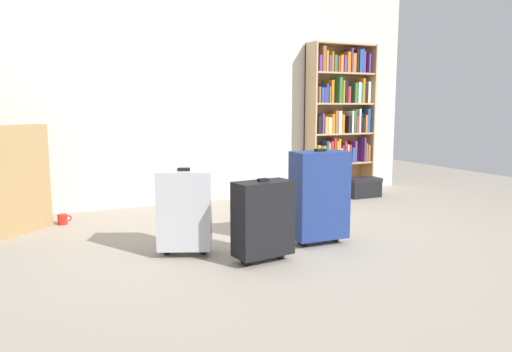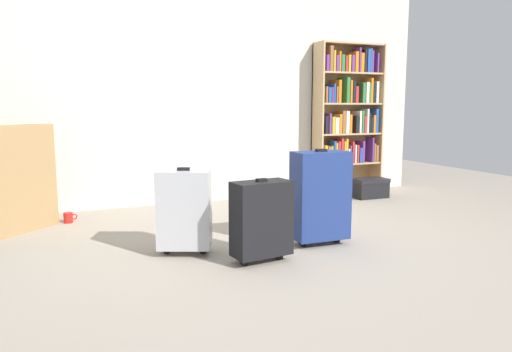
# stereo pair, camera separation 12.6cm
# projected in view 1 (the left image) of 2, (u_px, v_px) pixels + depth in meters

# --- Properties ---
(ground_plane) EXTENTS (9.94, 9.94, 0.00)m
(ground_plane) POSITION_uv_depth(u_px,v_px,m) (272.00, 256.00, 3.42)
(ground_plane) COLOR #9E9384
(back_wall) EXTENTS (5.68, 0.10, 2.60)m
(back_wall) POSITION_uv_depth(u_px,v_px,m) (184.00, 83.00, 5.17)
(back_wall) COLOR beige
(back_wall) RESTS_ON ground
(bookshelf) EXTENTS (0.85, 0.26, 1.78)m
(bookshelf) POSITION_uv_depth(u_px,v_px,m) (340.00, 113.00, 5.82)
(bookshelf) COLOR tan
(bookshelf) RESTS_ON ground
(mug) EXTENTS (0.12, 0.08, 0.10)m
(mug) POSITION_uv_depth(u_px,v_px,m) (63.00, 219.00, 4.33)
(mug) COLOR red
(mug) RESTS_ON ground
(storage_box) EXTENTS (0.40, 0.24, 0.22)m
(storage_box) POSITION_uv_depth(u_px,v_px,m) (362.00, 187.00, 5.64)
(storage_box) COLOR black
(storage_box) RESTS_ON ground
(suitcase_black) EXTENTS (0.42, 0.25, 0.58)m
(suitcase_black) POSITION_uv_depth(u_px,v_px,m) (263.00, 219.00, 3.26)
(suitcase_black) COLOR black
(suitcase_black) RESTS_ON ground
(suitcase_navy_blue) EXTENTS (0.42, 0.24, 0.74)m
(suitcase_navy_blue) POSITION_uv_depth(u_px,v_px,m) (319.00, 195.00, 3.68)
(suitcase_navy_blue) COLOR navy
(suitcase_navy_blue) RESTS_ON ground
(suitcase_silver) EXTENTS (0.43, 0.36, 0.63)m
(suitcase_silver) POSITION_uv_depth(u_px,v_px,m) (185.00, 210.00, 3.42)
(suitcase_silver) COLOR #B7BABF
(suitcase_silver) RESTS_ON ground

